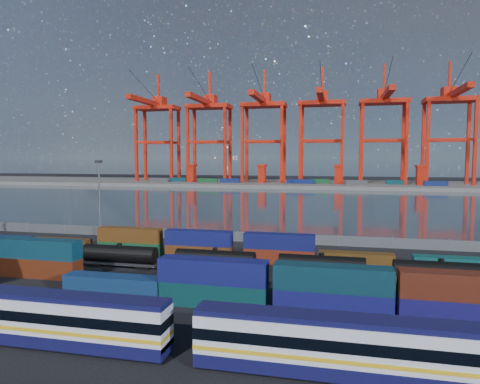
# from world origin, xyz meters

# --- Properties ---
(ground) EXTENTS (700.00, 700.00, 0.00)m
(ground) POSITION_xyz_m (0.00, 0.00, 0.00)
(ground) COLOR black
(ground) RESTS_ON ground
(harbor_water) EXTENTS (700.00, 700.00, 0.00)m
(harbor_water) POSITION_xyz_m (0.00, 105.00, 0.01)
(harbor_water) COLOR #2B373F
(harbor_water) RESTS_ON ground
(far_quay) EXTENTS (700.00, 70.00, 2.00)m
(far_quay) POSITION_xyz_m (0.00, 210.00, 1.00)
(far_quay) COLOR #514F4C
(far_quay) RESTS_ON ground
(distant_mountains) EXTENTS (2470.00, 1100.00, 520.00)m
(distant_mountains) POSITION_xyz_m (63.02, 1600.00, 220.29)
(distant_mountains) COLOR #1E2630
(distant_mountains) RESTS_ON ground
(passenger_train) EXTENTS (75.28, 2.87, 4.93)m
(passenger_train) POSITION_xyz_m (20.22, -23.26, 2.48)
(passenger_train) COLOR silver
(passenger_train) RESTS_ON ground
(container_row_south) EXTENTS (128.75, 2.57, 5.48)m
(container_row_south) POSITION_xyz_m (2.15, -9.75, 2.47)
(container_row_south) COLOR #3C3F41
(container_row_south) RESTS_ON ground
(container_row_mid) EXTENTS (142.33, 2.56, 5.47)m
(container_row_mid) POSITION_xyz_m (-6.56, -3.67, 2.34)
(container_row_mid) COLOR #3B3E40
(container_row_mid) RESTS_ON ground
(container_row_north) EXTENTS (140.62, 2.31, 4.93)m
(container_row_north) POSITION_xyz_m (11.95, 11.38, 1.89)
(container_row_north) COLOR #101050
(container_row_north) RESTS_ON ground
(tanker_string) EXTENTS (136.38, 2.66, 3.80)m
(tanker_string) POSITION_xyz_m (2.20, 3.77, 1.91)
(tanker_string) COLOR black
(tanker_string) RESTS_ON ground
(waterfront_fence) EXTENTS (160.12, 0.12, 2.20)m
(waterfront_fence) POSITION_xyz_m (-0.00, 28.00, 1.00)
(waterfront_fence) COLOR #595B5E
(waterfront_fence) RESTS_ON ground
(yard_light_mast) EXTENTS (1.60, 0.40, 16.60)m
(yard_light_mast) POSITION_xyz_m (-30.00, 26.00, 9.30)
(yard_light_mast) COLOR slate
(yard_light_mast) RESTS_ON ground
(gantry_cranes) EXTENTS (202.32, 52.45, 71.02)m
(gantry_cranes) POSITION_xyz_m (-7.50, 203.12, 43.54)
(gantry_cranes) COLOR red
(gantry_cranes) RESTS_ON ground
(quay_containers) EXTENTS (172.58, 10.99, 2.60)m
(quay_containers) POSITION_xyz_m (-11.00, 195.46, 3.30)
(quay_containers) COLOR navy
(quay_containers) RESTS_ON far_quay
(straddle_carriers) EXTENTS (140.00, 7.00, 11.10)m
(straddle_carriers) POSITION_xyz_m (-2.50, 200.00, 7.82)
(straddle_carriers) COLOR red
(straddle_carriers) RESTS_ON far_quay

